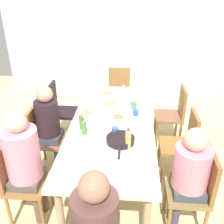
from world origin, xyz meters
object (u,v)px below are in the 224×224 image
at_px(chair_2, 44,136).
at_px(chair_3, 196,188).
at_px(dining_table, 112,128).
at_px(cup_1, 115,131).
at_px(plate_2, 87,113).
at_px(bottle_1, 128,139).
at_px(person_2, 49,123).
at_px(chair_4, 174,112).
at_px(chair_0, 183,142).
at_px(plate_1, 107,93).
at_px(person_3, 190,171).
at_px(cup_2, 95,120).
at_px(bottle_3, 84,127).
at_px(chair_6, 19,178).
at_px(serving_pan, 120,140).
at_px(bottle_0, 81,121).
at_px(plate_0, 118,117).
at_px(cup_0, 136,113).
at_px(person_6, 24,159).
at_px(bowl_0, 110,105).
at_px(chair_5, 60,108).
at_px(bottle_2, 123,93).
at_px(chair_1, 119,90).
at_px(cup_3, 134,105).

bearing_deg(chair_2, chair_3, 65.89).
height_order(dining_table, cup_1, cup_1).
xyz_separation_m(plate_2, bottle_1, (0.71, 0.55, 0.09)).
height_order(cup_1, bottle_1, bottle_1).
xyz_separation_m(dining_table, person_2, (0.00, -0.78, 0.04)).
bearing_deg(chair_2, chair_4, 114.11).
height_order(chair_0, plate_1, chair_0).
relative_size(person_3, bottle_1, 5.17).
distance_m(dining_table, cup_2, 0.24).
height_order(chair_3, bottle_1, bottle_1).
bearing_deg(bottle_3, chair_3, 66.34).
xyz_separation_m(chair_6, plate_1, (-1.64, 0.72, 0.24)).
bearing_deg(serving_pan, bottle_0, -117.69).
bearing_deg(cup_1, chair_0, 107.52).
xyz_separation_m(chair_2, plate_0, (-0.12, 0.94, 0.24)).
bearing_deg(cup_0, chair_6, -49.02).
height_order(person_2, person_6, person_6).
bearing_deg(cup_2, plate_2, -149.55).
bearing_deg(cup_0, dining_table, -51.77).
distance_m(plate_2, bottle_1, 0.90).
distance_m(person_3, bowl_0, 1.46).
bearing_deg(chair_0, chair_5, -114.11).
relative_size(dining_table, bowl_0, 8.90).
bearing_deg(person_2, chair_4, 115.28).
height_order(person_6, bottle_3, person_6).
distance_m(bottle_0, bottle_2, 0.93).
distance_m(chair_0, person_6, 1.85).
bearing_deg(plate_0, chair_3, 41.58).
distance_m(bowl_0, cup_0, 0.39).
bearing_deg(bottle_0, chair_1, 168.72).
relative_size(chair_0, plate_0, 3.98).
relative_size(chair_2, chair_3, 1.00).
relative_size(person_3, bottle_2, 5.16).
xyz_separation_m(chair_1, cup_0, (1.33, 0.29, 0.26)).
distance_m(plate_1, cup_1, 1.14).
distance_m(cup_2, bottle_0, 0.20).
bearing_deg(plate_1, plate_0, 16.71).
bearing_deg(serving_pan, plate_0, -174.57).
xyz_separation_m(chair_0, person_2, (-0.00, -1.65, 0.20)).
xyz_separation_m(person_3, plate_0, (-0.90, -0.71, 0.04)).
height_order(chair_4, chair_6, same).
height_order(chair_0, chair_4, same).
distance_m(cup_2, bottle_3, 0.27).
bearing_deg(bottle_3, bottle_2, 156.64).
xyz_separation_m(cup_3, bottle_0, (0.58, -0.60, 0.05)).
relative_size(chair_3, bottle_2, 4.00).
distance_m(plate_0, cup_2, 0.31).
bearing_deg(dining_table, person_3, 45.07).
height_order(person_3, bottle_2, person_3).
bearing_deg(plate_2, chair_4, 114.90).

